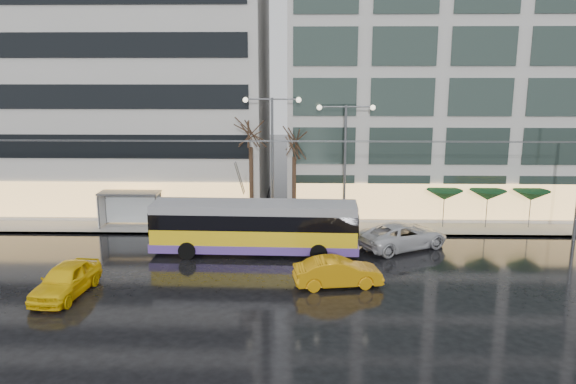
{
  "coord_description": "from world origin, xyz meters",
  "views": [
    {
      "loc": [
        4.01,
        -27.42,
        10.95
      ],
      "look_at": [
        3.22,
        5.0,
        3.9
      ],
      "focal_mm": 35.0,
      "sensor_mm": 36.0,
      "label": 1
    }
  ],
  "objects_px": {
    "street_lamp_near": "(272,144)",
    "bus_shelter": "(125,201)",
    "trolleybus": "(255,229)",
    "taxi_a": "(66,280)"
  },
  "relations": [
    {
      "from": "trolleybus",
      "to": "bus_shelter",
      "type": "distance_m",
      "value": 11.01
    },
    {
      "from": "taxi_a",
      "to": "street_lamp_near",
      "type": "bearing_deg",
      "value": 57.55
    },
    {
      "from": "bus_shelter",
      "to": "street_lamp_near",
      "type": "height_order",
      "value": "street_lamp_near"
    },
    {
      "from": "trolleybus",
      "to": "bus_shelter",
      "type": "height_order",
      "value": "trolleybus"
    },
    {
      "from": "street_lamp_near",
      "to": "bus_shelter",
      "type": "bearing_deg",
      "value": -179.37
    },
    {
      "from": "trolleybus",
      "to": "bus_shelter",
      "type": "bearing_deg",
      "value": 150.44
    },
    {
      "from": "bus_shelter",
      "to": "street_lamp_near",
      "type": "xyz_separation_m",
      "value": [
        10.38,
        0.11,
        4.03
      ]
    },
    {
      "from": "trolleybus",
      "to": "bus_shelter",
      "type": "xyz_separation_m",
      "value": [
        -9.57,
        5.43,
        0.4
      ]
    },
    {
      "from": "taxi_a",
      "to": "trolleybus",
      "type": "bearing_deg",
      "value": 43.09
    },
    {
      "from": "trolleybus",
      "to": "street_lamp_near",
      "type": "xyz_separation_m",
      "value": [
        0.81,
        5.54,
        4.43
      ]
    }
  ]
}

